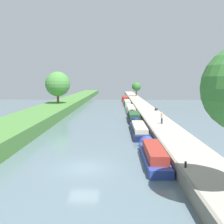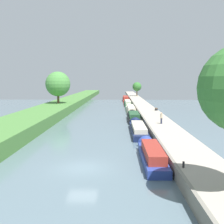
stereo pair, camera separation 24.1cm
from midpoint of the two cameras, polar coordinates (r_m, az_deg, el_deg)
The scene contains 15 objects.
ground_plane at distance 23.42m, azimuth -5.98°, elevation -11.49°, with size 160.00×160.00×0.00m, color slate.
right_towpath at distance 23.99m, azimuth 17.28°, elevation -10.00°, with size 4.02×260.00×1.05m.
stone_quay at distance 23.49m, azimuth 12.18°, elevation -10.14°, with size 0.25×260.00×1.10m.
narrowboat_blue at distance 25.51m, azimuth 8.50°, elevation -8.58°, with size 1.81×10.29×2.01m.
narrowboat_navy at distance 38.52m, azimuth 5.63°, elevation -3.45°, with size 2.00×12.36×1.90m.
narrowboat_black at distance 50.34m, azimuth 4.64°, elevation -0.98°, with size 2.09×10.56×2.13m.
narrowboat_cream at distance 63.72m, azimuth 4.01°, elevation 0.61°, with size 1.88×16.72×1.99m.
narrowboat_green at distance 81.10m, azimuth 3.37°, elevation 1.92°, with size 1.83×15.95×1.97m.
narrowboat_red at distance 97.63m, azimuth 2.93°, elevation 2.78°, with size 2.00×16.45×2.22m.
tree_rightbank_midnear at distance 108.75m, azimuth 5.31°, elevation 5.28°, with size 3.53×3.53×5.46m.
tree_leftbank_downstream at distance 66.08m, azimuth -11.13°, elevation 5.76°, with size 5.85×5.85×7.54m.
person_walking at distance 39.78m, azimuth 10.46°, elevation -1.19°, with size 0.34×0.34×1.66m.
mooring_bollard_near at distance 20.53m, azimuth 15.04°, elevation -10.57°, with size 0.16×0.16×0.45m.
mooring_bollard_far at distance 105.70m, azimuth 3.87°, elevation 3.39°, with size 0.16×0.16×0.45m.
park_bench at distance 57.39m, azimuth 9.35°, elevation 0.69°, with size 0.44×1.50×0.47m.
Camera 2 is at (2.99, -22.07, 7.28)m, focal length 43.75 mm.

